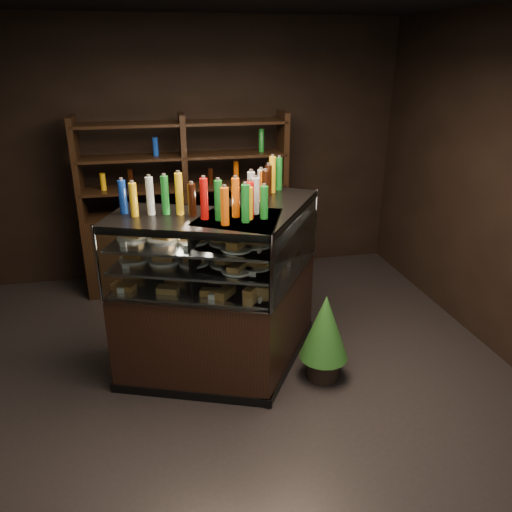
# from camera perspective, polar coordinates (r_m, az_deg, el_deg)

# --- Properties ---
(ground) EXTENTS (5.00, 5.00, 0.00)m
(ground) POSITION_cam_1_polar(r_m,az_deg,el_deg) (4.36, -3.01, -14.38)
(ground) COLOR black
(ground) RESTS_ON ground
(room_shell) EXTENTS (5.02, 5.02, 3.01)m
(room_shell) POSITION_cam_1_polar(r_m,az_deg,el_deg) (3.56, -3.65, 11.56)
(room_shell) COLOR black
(room_shell) RESTS_ON ground
(display_case) EXTENTS (1.94, 1.48, 1.45)m
(display_case) POSITION_cam_1_polar(r_m,az_deg,el_deg) (4.31, -3.06, -7.12)
(display_case) COLOR black
(display_case) RESTS_ON ground
(food_display) EXTENTS (1.59, 1.12, 0.45)m
(food_display) POSITION_cam_1_polar(r_m,az_deg,el_deg) (4.04, -3.23, 0.83)
(food_display) COLOR #B39040
(food_display) RESTS_ON display_case
(bottles_top) EXTENTS (1.42, 0.98, 0.30)m
(bottles_top) POSITION_cam_1_polar(r_m,az_deg,el_deg) (3.90, -3.40, 7.15)
(bottles_top) COLOR #B20C0A
(bottles_top) RESTS_ON display_case
(potted_conifer) EXTENTS (0.41, 0.41, 0.88)m
(potted_conifer) POSITION_cam_1_polar(r_m,az_deg,el_deg) (4.20, 7.90, -7.90)
(potted_conifer) COLOR black
(potted_conifer) RESTS_ON ground
(back_shelving) EXTENTS (2.31, 0.45, 2.00)m
(back_shelving) POSITION_cam_1_polar(r_m,az_deg,el_deg) (5.87, -7.81, 2.21)
(back_shelving) COLOR black
(back_shelving) RESTS_ON ground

